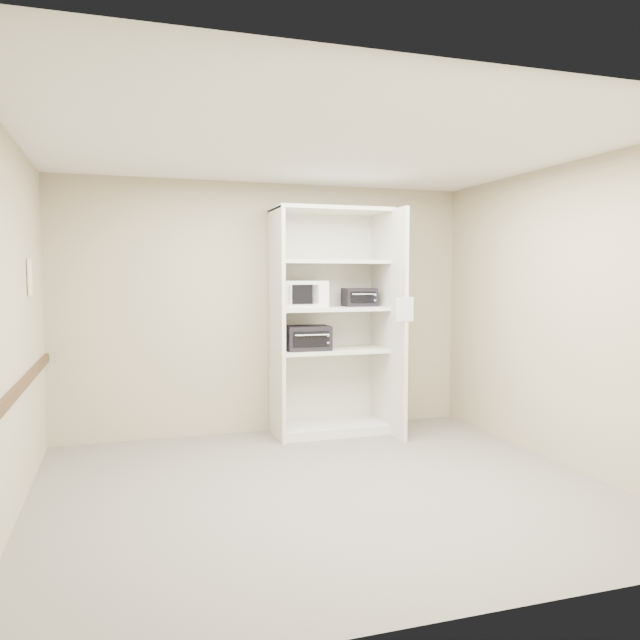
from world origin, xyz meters
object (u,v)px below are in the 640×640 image
object	(u,v)px
shelving_unit	(335,329)
toaster_oven_upper	(359,297)
toaster_oven_lower	(307,338)
microwave	(303,294)

from	to	relation	value
shelving_unit	toaster_oven_upper	bearing A→B (deg)	4.87
shelving_unit	toaster_oven_upper	world-z (taller)	shelving_unit
shelving_unit	toaster_oven_upper	xyz separation A→B (m)	(0.29, 0.02, 0.34)
shelving_unit	toaster_oven_lower	size ratio (longest dim) A/B	5.25
toaster_oven_lower	microwave	bearing A→B (deg)	98.73
toaster_oven_lower	toaster_oven_upper	bearing A→B (deg)	8.85
shelving_unit	microwave	size ratio (longest dim) A/B	5.18
shelving_unit	toaster_oven_lower	world-z (taller)	shelving_unit
toaster_oven_upper	microwave	bearing A→B (deg)	-179.74
toaster_oven_upper	toaster_oven_lower	bearing A→B (deg)	-170.04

